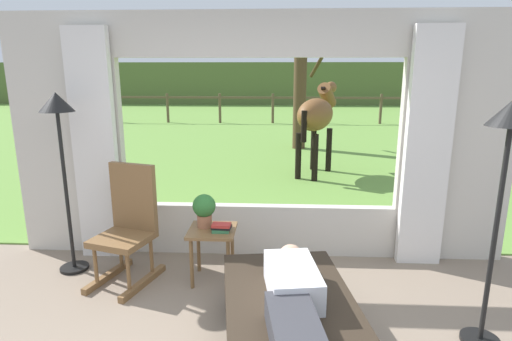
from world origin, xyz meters
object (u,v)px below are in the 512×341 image
(rocking_chair, at_px, (128,225))
(pasture_tree, at_px, (299,85))
(reclining_person, at_px, (293,297))
(floor_lamp_right, at_px, (507,151))
(side_table, at_px, (212,238))
(recliner_sofa, at_px, (292,332))
(potted_plant, at_px, (204,208))
(book_stack, at_px, (221,228))
(horse, at_px, (317,115))
(floor_lamp_left, at_px, (59,129))

(rocking_chair, distance_m, pasture_tree, 7.29)
(reclining_person, relative_size, floor_lamp_right, 0.80)
(side_table, distance_m, floor_lamp_right, 2.52)
(recliner_sofa, distance_m, potted_plant, 1.51)
(recliner_sofa, bearing_deg, book_stack, 112.38)
(side_table, xyz_separation_m, pasture_tree, (1.13, 6.95, 1.18))
(pasture_tree, bearing_deg, book_stack, -98.39)
(horse, relative_size, pasture_tree, 0.51)
(pasture_tree, bearing_deg, potted_plant, -99.95)
(side_table, height_order, pasture_tree, pasture_tree)
(book_stack, bearing_deg, floor_lamp_left, 172.78)
(rocking_chair, xyz_separation_m, book_stack, (0.90, -0.06, 0.01))
(side_table, relative_size, floor_lamp_left, 0.29)
(reclining_person, bearing_deg, potted_plant, 114.95)
(pasture_tree, bearing_deg, reclining_person, -92.86)
(floor_lamp_left, height_order, floor_lamp_right, floor_lamp_right)
(side_table, bearing_deg, horse, 72.51)
(reclining_person, xyz_separation_m, side_table, (-0.72, 1.17, -0.10))
(side_table, bearing_deg, recliner_sofa, -57.12)
(horse, bearing_deg, book_stack, -82.52)
(recliner_sofa, distance_m, floor_lamp_left, 2.79)
(rocking_chair, xyz_separation_m, side_table, (0.80, -0.00, -0.12))
(floor_lamp_left, distance_m, floor_lamp_right, 3.72)
(side_table, distance_m, pasture_tree, 7.14)
(floor_lamp_left, bearing_deg, horse, 55.82)
(rocking_chair, distance_m, floor_lamp_right, 3.19)
(reclining_person, xyz_separation_m, floor_lamp_left, (-2.17, 1.31, 0.92))
(floor_lamp_right, bearing_deg, floor_lamp_left, 164.72)
(recliner_sofa, height_order, pasture_tree, pasture_tree)
(pasture_tree, bearing_deg, recliner_sofa, -92.88)
(floor_lamp_right, bearing_deg, potted_plant, 157.90)
(reclining_person, distance_m, potted_plant, 1.48)
(book_stack, bearing_deg, floor_lamp_right, -20.99)
(rocking_chair, bearing_deg, potted_plant, 21.45)
(recliner_sofa, height_order, rocking_chair, rocking_chair)
(recliner_sofa, bearing_deg, horse, 75.24)
(reclining_person, height_order, horse, horse)
(recliner_sofa, relative_size, floor_lamp_right, 1.01)
(floor_lamp_left, bearing_deg, side_table, -5.48)
(recliner_sofa, bearing_deg, potted_plant, 116.04)
(recliner_sofa, xyz_separation_m, floor_lamp_left, (-2.17, 1.26, 1.22))
(recliner_sofa, height_order, potted_plant, potted_plant)
(floor_lamp_right, bearing_deg, book_stack, 159.01)
(floor_lamp_left, bearing_deg, floor_lamp_right, -15.28)
(book_stack, xyz_separation_m, pasture_tree, (1.03, 7.00, 1.05))
(side_table, relative_size, horse, 0.29)
(rocking_chair, xyz_separation_m, pasture_tree, (1.93, 6.95, 1.06))
(recliner_sofa, relative_size, potted_plant, 5.66)
(rocking_chair, bearing_deg, pasture_tree, 91.41)
(book_stack, relative_size, pasture_tree, 0.05)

